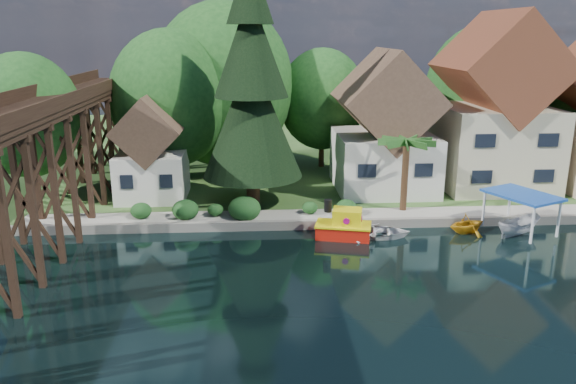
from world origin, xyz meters
name	(u,v)px	position (x,y,z in m)	size (l,w,h in m)	color
ground	(318,280)	(0.00, 0.00, 0.00)	(140.00, 140.00, 0.00)	black
bank	(284,148)	(0.00, 34.00, 0.25)	(140.00, 52.00, 0.50)	#26491D
seawall	(364,224)	(4.00, 8.00, 0.31)	(60.00, 0.40, 0.62)	slate
promenade	(389,214)	(6.00, 9.30, 0.53)	(50.00, 2.60, 0.06)	gray
trestle_bridge	(34,164)	(-16.00, 5.17, 5.35)	(4.12, 44.18, 9.30)	black
house_left	(384,132)	(7.00, 16.00, 5.14)	(7.64, 8.64, 11.02)	silver
house_center	(495,114)	(16.00, 16.50, 6.42)	(8.65, 9.18, 13.89)	beige
shed	(151,155)	(-11.00, 14.50, 3.83)	(5.09, 5.40, 7.85)	silver
bg_trees	(303,97)	(1.00, 21.25, 7.29)	(49.90, 13.30, 10.57)	#382314
shrubs	(236,207)	(-4.60, 9.26, 1.23)	(15.76, 2.47, 1.70)	#153C16
conifer	(251,88)	(-3.41, 12.25, 8.96)	(7.14, 7.14, 17.57)	#382314
palm_tree	(407,144)	(7.19, 10.11, 5.27)	(5.10, 5.10, 5.46)	#382314
tugboat	(344,226)	(2.38, 6.26, 0.76)	(3.85, 2.68, 2.54)	#B2170B
boat_white_a	(378,230)	(4.61, 6.29, 0.42)	(2.90, 4.05, 0.84)	white
boat_canopy	(520,217)	(13.74, 6.03, 1.20)	(4.56, 5.21, 2.80)	silver
boat_yellow	(467,222)	(10.58, 6.70, 0.72)	(2.34, 2.72, 1.43)	gold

